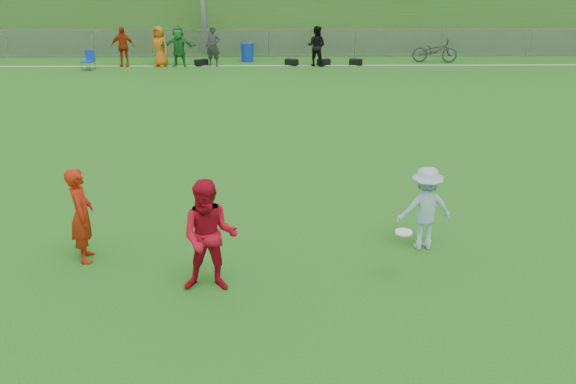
{
  "coord_description": "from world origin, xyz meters",
  "views": [
    {
      "loc": [
        0.48,
        -9.81,
        5.63
      ],
      "look_at": [
        0.62,
        0.5,
        1.34
      ],
      "focal_mm": 40.0,
      "sensor_mm": 36.0,
      "label": 1
    }
  ],
  "objects_px": {
    "player_blue": "(425,208)",
    "frisbee": "(404,232)",
    "bicycle": "(435,51)",
    "player_red_left": "(82,215)",
    "player_red_center": "(210,237)",
    "recycling_bin": "(247,52)"
  },
  "relations": [
    {
      "from": "player_red_left",
      "to": "player_red_center",
      "type": "relative_size",
      "value": 0.91
    },
    {
      "from": "player_blue",
      "to": "recycling_bin",
      "type": "relative_size",
      "value": 1.96
    },
    {
      "from": "player_red_left",
      "to": "player_red_center",
      "type": "bearing_deg",
      "value": -126.89
    },
    {
      "from": "bicycle",
      "to": "recycling_bin",
      "type": "bearing_deg",
      "value": 93.56
    },
    {
      "from": "recycling_bin",
      "to": "bicycle",
      "type": "distance_m",
      "value": 8.32
    },
    {
      "from": "frisbee",
      "to": "player_red_left",
      "type": "bearing_deg",
      "value": 170.9
    },
    {
      "from": "player_red_left",
      "to": "bicycle",
      "type": "xyz_separation_m",
      "value": [
        10.42,
        18.09,
        -0.37
      ]
    },
    {
      "from": "player_red_center",
      "to": "frisbee",
      "type": "relative_size",
      "value": 6.55
    },
    {
      "from": "player_red_left",
      "to": "frisbee",
      "type": "relative_size",
      "value": 5.96
    },
    {
      "from": "player_blue",
      "to": "frisbee",
      "type": "height_order",
      "value": "player_blue"
    },
    {
      "from": "player_red_left",
      "to": "bicycle",
      "type": "height_order",
      "value": "player_red_left"
    },
    {
      "from": "player_red_left",
      "to": "bicycle",
      "type": "bearing_deg",
      "value": -42.81
    },
    {
      "from": "player_red_center",
      "to": "frisbee",
      "type": "distance_m",
      "value": 3.19
    },
    {
      "from": "frisbee",
      "to": "bicycle",
      "type": "height_order",
      "value": "bicycle"
    },
    {
      "from": "player_blue",
      "to": "frisbee",
      "type": "relative_size",
      "value": 5.43
    },
    {
      "from": "player_red_left",
      "to": "player_blue",
      "type": "distance_m",
      "value": 6.22
    },
    {
      "from": "frisbee",
      "to": "bicycle",
      "type": "distance_m",
      "value": 19.6
    },
    {
      "from": "player_blue",
      "to": "bicycle",
      "type": "relative_size",
      "value": 0.82
    },
    {
      "from": "recycling_bin",
      "to": "player_red_left",
      "type": "bearing_deg",
      "value": -96.53
    },
    {
      "from": "player_blue",
      "to": "frisbee",
      "type": "distance_m",
      "value": 1.43
    },
    {
      "from": "frisbee",
      "to": "bicycle",
      "type": "xyz_separation_m",
      "value": [
        4.85,
        18.98,
        -0.43
      ]
    },
    {
      "from": "player_red_left",
      "to": "bicycle",
      "type": "distance_m",
      "value": 20.88
    }
  ]
}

